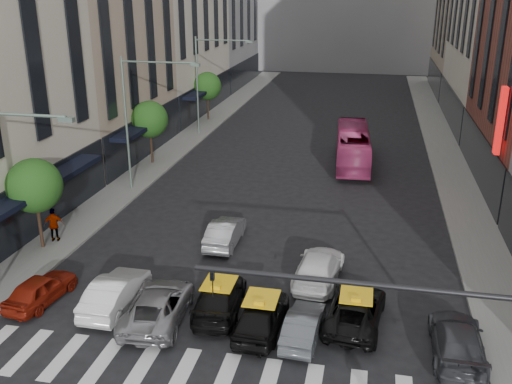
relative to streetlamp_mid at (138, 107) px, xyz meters
The scene contains 22 objects.
sidewalk_left 11.67m from the streetlamp_mid, 98.29° to the left, with size 3.00×96.00×0.15m, color slate.
sidewalk_right 24.46m from the streetlamp_mid, 24.90° to the left, with size 3.00×96.00×0.15m, color slate.
building_left_b 12.23m from the streetlamp_mid, 131.01° to the left, with size 8.00×16.00×24.00m, color tan.
tree_near 10.40m from the streetlamp_mid, 99.96° to the right, with size 2.88×2.88×4.95m.
tree_mid 6.65m from the streetlamp_mid, 106.32° to the left, with size 2.88×2.88×4.95m.
tree_far 22.18m from the streetlamp_mid, 94.56° to the left, with size 2.88×2.88×4.95m.
streetlamp_mid is the anchor object (origin of this frame).
streetlamp_far 16.00m from the streetlamp_mid, 90.00° to the left, with size 5.38×0.25×9.00m.
traffic_signal 27.53m from the streetlamp_mid, 49.82° to the right, with size 10.10×0.20×6.00m.
liberty_sign 22.64m from the streetlamp_mid, ahead, with size 0.30×0.70×4.00m.
car_red 15.91m from the streetlamp_mid, 85.43° to the right, with size 1.55×3.85×1.31m, color maroon.
car_white_front 16.26m from the streetlamp_mid, 72.29° to the right, with size 1.58×4.52×1.49m, color silver.
car_silver 17.53m from the streetlamp_mid, 65.67° to the right, with size 2.34×5.08×1.41m, color gray.
taxi_left 17.67m from the streetlamp_mid, 56.65° to the right, with size 1.92×4.72×1.37m, color black.
taxi_center 19.62m from the streetlamp_mid, 53.13° to the right, with size 1.74×4.32×1.47m, color black.
car_grey_mid 20.90m from the streetlamp_mid, 49.52° to the right, with size 1.30×3.72×1.23m, color #46494E.
taxi_right 21.16m from the streetlamp_mid, 42.46° to the right, with size 2.20×4.77×1.33m, color black.
car_grey_curb 25.02m from the streetlamp_mid, 38.92° to the right, with size 1.94×4.78×1.39m, color #3C3D43.
car_row2_left 11.85m from the streetlamp_mid, 43.28° to the right, with size 1.48×4.25×1.40m, color #AFB0B5.
car_row2_right 17.63m from the streetlamp_mid, 38.31° to the right, with size 2.01×4.95×1.44m, color white.
bus 17.32m from the streetlamp_mid, 33.91° to the left, with size 2.45×10.48×2.92m, color #BA3670.
pedestrian_far 10.44m from the streetlamp_mid, 99.07° to the right, with size 1.12×0.47×1.92m, color gray.
Camera 1 is at (5.22, -15.08, 13.47)m, focal length 40.00 mm.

